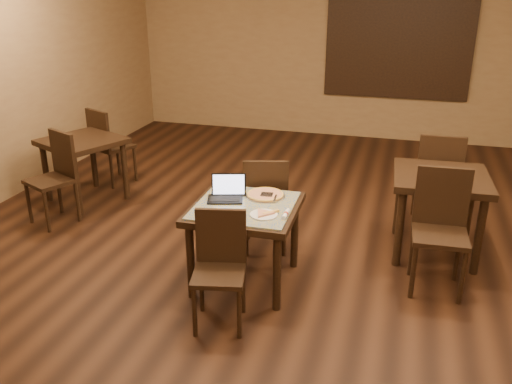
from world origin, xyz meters
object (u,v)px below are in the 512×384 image
(tiled_table, at_px, (245,215))
(chair_main_near, at_px, (220,261))
(chair_main_far, at_px, (265,200))
(other_table_b, at_px, (83,150))
(other_table_a_chair_near, at_px, (440,222))
(other_table_a_chair_far, at_px, (438,175))
(laptop, at_px, (227,192))
(other_table_a, at_px, (440,188))
(pizza_pan, at_px, (265,196))
(other_table_b_chair_near, at_px, (56,172))
(other_table_b_chair_far, at_px, (107,142))

(tiled_table, xyz_separation_m, chair_main_near, (-0.02, -0.62, -0.13))
(chair_main_near, bearing_deg, chair_main_far, 75.83)
(chair_main_near, bearing_deg, other_table_b, 129.34)
(other_table_a_chair_near, distance_m, other_table_a_chair_far, 1.27)
(other_table_b, bearing_deg, laptop, -3.89)
(other_table_a_chair_far, bearing_deg, other_table_a, 87.13)
(chair_main_near, xyz_separation_m, other_table_b, (-2.46, 1.95, 0.13))
(other_table_b, bearing_deg, other_table_a_chair_near, 12.24)
(other_table_a, bearing_deg, laptop, -155.17)
(pizza_pan, relative_size, other_table_b_chair_near, 0.35)
(chair_main_near, relative_size, other_table_b, 0.83)
(other_table_b_chair_near, bearing_deg, chair_main_far, 21.97)
(other_table_a_chair_near, bearing_deg, other_table_b_chair_near, 173.49)
(chair_main_far, relative_size, pizza_pan, 2.77)
(chair_main_near, distance_m, laptop, 0.80)
(other_table_b_chair_far, bearing_deg, pizza_pan, 171.70)
(other_table_b_chair_far, bearing_deg, chair_main_far, 176.96)
(chair_main_near, xyz_separation_m, other_table_b_chair_near, (-2.42, 1.34, 0.05))
(pizza_pan, distance_m, other_table_b, 2.82)
(chair_main_near, height_order, other_table_b_chair_far, other_table_b_chair_far)
(chair_main_near, bearing_deg, other_table_a, 32.67)
(other_table_a, relative_size, other_table_b_chair_far, 0.91)
(other_table_b_chair_near, bearing_deg, other_table_a_chair_far, 37.78)
(laptop, relative_size, other_table_a_chair_near, 0.33)
(pizza_pan, distance_m, other_table_a_chair_near, 1.56)
(chair_main_far, height_order, other_table_b, chair_main_far)
(other_table_b, distance_m, other_table_b_chair_near, 0.61)
(laptop, bearing_deg, chair_main_near, -92.54)
(tiled_table, height_order, other_table_b_chair_far, other_table_b_chair_far)
(tiled_table, relative_size, other_table_a_chair_far, 0.86)
(other_table_b_chair_far, bearing_deg, other_table_a_chair_far, -158.81)
(chair_main_near, bearing_deg, other_table_b_chair_near, 138.75)
(chair_main_near, relative_size, other_table_b_chair_far, 0.91)
(pizza_pan, distance_m, other_table_b_chair_far, 3.14)
(chair_main_near, bearing_deg, other_table_a_chair_far, 41.59)
(other_table_a_chair_near, relative_size, other_table_b_chair_near, 1.06)
(chair_main_near, distance_m, pizza_pan, 0.90)
(other_table_a_chair_near, bearing_deg, other_table_b_chair_far, 157.75)
(other_table_a_chair_far, bearing_deg, chair_main_far, 30.78)
(chair_main_near, distance_m, other_table_a_chair_near, 1.99)
(chair_main_far, bearing_deg, pizza_pan, 89.82)
(tiled_table, height_order, other_table_a, other_table_a)
(chair_main_near, bearing_deg, laptop, 91.93)
(laptop, distance_m, other_table_a_chair_near, 1.90)
(chair_main_far, bearing_deg, other_table_b_chair_near, -17.23)
(tiled_table, relative_size, other_table_a_chair_near, 0.86)
(chair_main_far, xyz_separation_m, other_table_a, (1.65, 0.45, 0.13))
(chair_main_near, height_order, other_table_a_chair_near, other_table_a_chair_near)
(laptop, relative_size, other_table_b_chair_near, 0.35)
(chair_main_near, height_order, laptop, laptop)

